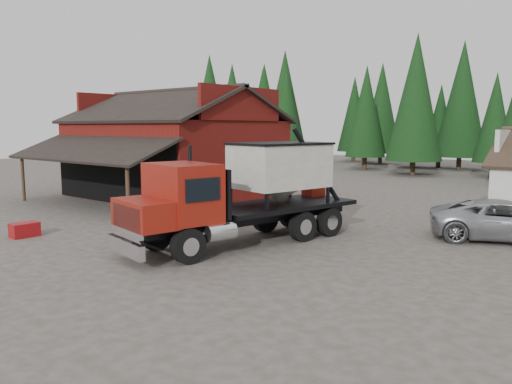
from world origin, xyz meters
The scene contains 8 objects.
ground centered at (0.00, 0.00, 0.00)m, with size 120.00×120.00×0.00m, color #484038.
red_barn centered at (-11.00, 9.90, 2.69)m, with size 12.80×13.63×7.18m.
conifer_backdrop centered at (0.00, 42.00, 0.00)m, with size 76.00×16.00×16.00m, color black, non-canonical shape.
near_pine_a centered at (-22.00, 28.00, 6.39)m, with size 4.40×4.40×11.40m.
near_pine_d centered at (-4.00, 34.00, 7.39)m, with size 5.28×5.28×13.40m.
feed_truck centered at (2.02, 2.16, 2.16)m, with size 4.77×10.57×4.62m.
silver_car centered at (9.94, 9.30, 0.83)m, with size 2.74×5.95×1.65m, color #A7A9AE.
equip_box centered at (-6.00, -2.91, 0.30)m, with size 0.70×1.10×0.60m, color maroon.
Camera 1 is at (14.72, -12.70, 4.62)m, focal length 35.00 mm.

